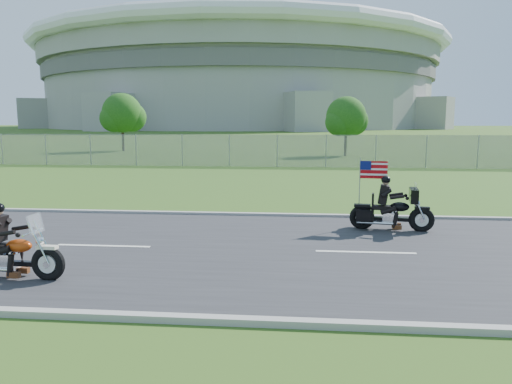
{
  "coord_description": "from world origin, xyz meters",
  "views": [
    {
      "loc": [
        2.59,
        -10.9,
        2.97
      ],
      "look_at": [
        1.56,
        0.0,
        1.36
      ],
      "focal_mm": 35.0,
      "sensor_mm": 36.0,
      "label": 1
    }
  ],
  "objects": [
    {
      "name": "ground",
      "position": [
        0.0,
        0.0,
        0.0
      ],
      "size": [
        420.0,
        420.0,
        0.0
      ],
      "primitive_type": "plane",
      "color": "#265219",
      "rests_on": "ground"
    },
    {
      "name": "road",
      "position": [
        0.0,
        0.0,
        0.02
      ],
      "size": [
        120.0,
        8.0,
        0.04
      ],
      "primitive_type": "cube",
      "color": "#28282B",
      "rests_on": "ground"
    },
    {
      "name": "curb_north",
      "position": [
        0.0,
        4.05,
        0.05
      ],
      "size": [
        120.0,
        0.18,
        0.12
      ],
      "primitive_type": "cube",
      "color": "#9E9B93",
      "rests_on": "ground"
    },
    {
      "name": "curb_south",
      "position": [
        0.0,
        -4.05,
        0.05
      ],
      "size": [
        120.0,
        0.18,
        0.12
      ],
      "primitive_type": "cube",
      "color": "#9E9B93",
      "rests_on": "ground"
    },
    {
      "name": "fence",
      "position": [
        -5.0,
        20.0,
        1.0
      ],
      "size": [
        60.0,
        0.03,
        2.0
      ],
      "primitive_type": "cube",
      "color": "gray",
      "rests_on": "ground"
    },
    {
      "name": "stadium",
      "position": [
        -20.0,
        170.0,
        15.58
      ],
      "size": [
        140.4,
        140.4,
        29.2
      ],
      "color": "#A3A099",
      "rests_on": "ground"
    },
    {
      "name": "tree_fence_near",
      "position": [
        6.04,
        30.04,
        2.97
      ],
      "size": [
        3.52,
        3.28,
        4.75
      ],
      "color": "#382316",
      "rests_on": "ground"
    },
    {
      "name": "tree_fence_mid",
      "position": [
        -13.95,
        34.04,
        3.3
      ],
      "size": [
        3.96,
        3.69,
        5.3
      ],
      "color": "#382316",
      "rests_on": "ground"
    },
    {
      "name": "motorcycle_lead",
      "position": [
        -2.82,
        -2.41,
        0.46
      ],
      "size": [
        2.16,
        0.57,
        1.45
      ],
      "rotation": [
        0.0,
        0.0,
        -0.05
      ],
      "color": "black",
      "rests_on": "ground"
    },
    {
      "name": "motorcycle_follow",
      "position": [
        4.94,
        2.37,
        0.51
      ],
      "size": [
        2.2,
        0.79,
        1.84
      ],
      "rotation": [
        0.0,
        0.0,
        -0.13
      ],
      "color": "black",
      "rests_on": "ground"
    }
  ]
}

